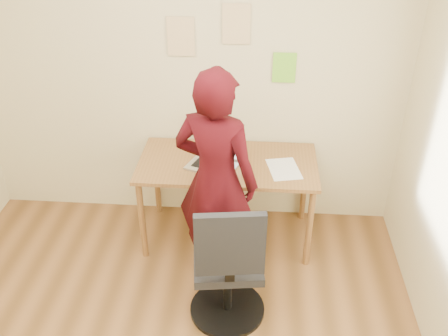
# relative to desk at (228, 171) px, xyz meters

# --- Properties ---
(room) EXTENTS (3.58, 3.58, 2.78)m
(room) POSITION_rel_desk_xyz_m (-0.35, -1.38, 0.70)
(room) COLOR brown
(room) RESTS_ON ground
(desk) EXTENTS (1.40, 0.70, 0.74)m
(desk) POSITION_rel_desk_xyz_m (0.00, 0.00, 0.00)
(desk) COLOR brown
(desk) RESTS_ON ground
(laptop) EXTENTS (0.46, 0.43, 0.26)m
(laptop) POSITION_rel_desk_xyz_m (-0.10, -0.04, 0.14)
(laptop) COLOR #B0B1B8
(laptop) RESTS_ON desk
(paper_sheet) EXTENTS (0.29, 0.36, 0.00)m
(paper_sheet) POSITION_rel_desk_xyz_m (0.44, -0.07, 0.09)
(paper_sheet) COLOR white
(paper_sheet) RESTS_ON desk
(phone) EXTENTS (0.09, 0.14, 0.01)m
(phone) POSITION_rel_desk_xyz_m (0.18, -0.20, 0.09)
(phone) COLOR black
(phone) RESTS_ON desk
(wall_note_left) EXTENTS (0.21, 0.00, 0.30)m
(wall_note_left) POSITION_rel_desk_xyz_m (-0.38, 0.36, 0.96)
(wall_note_left) COLOR #DCB984
(wall_note_left) RESTS_ON room
(wall_note_mid) EXTENTS (0.21, 0.00, 0.30)m
(wall_note_mid) POSITION_rel_desk_xyz_m (0.04, 0.36, 1.07)
(wall_note_mid) COLOR #DCB984
(wall_note_mid) RESTS_ON room
(wall_note_right) EXTENTS (0.18, 0.00, 0.24)m
(wall_note_right) POSITION_rel_desk_xyz_m (0.41, 0.36, 0.74)
(wall_note_right) COLOR #7AD530
(wall_note_right) RESTS_ON room
(office_chair) EXTENTS (0.53, 0.53, 1.02)m
(office_chair) POSITION_rel_desk_xyz_m (0.07, -0.90, -0.22)
(office_chair) COLOR black
(office_chair) RESTS_ON ground
(person) EXTENTS (0.71, 0.58, 1.69)m
(person) POSITION_rel_desk_xyz_m (-0.05, -0.44, 0.19)
(person) COLOR #37070C
(person) RESTS_ON ground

